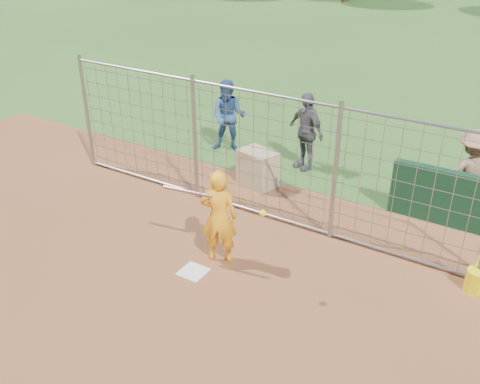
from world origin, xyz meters
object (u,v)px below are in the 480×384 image
Objects in this scene: equipment_bin at (258,168)px; bystander_c at (470,175)px; bucket_with_bats at (477,278)px; bystander_b at (306,131)px; batter at (219,217)px; bystander_a at (229,116)px.

bystander_c is at bearing 29.36° from equipment_bin.
equipment_bin is 4.98m from bucket_with_bats.
batter is at bearing -60.83° from bystander_b.
bystander_c is at bearing 17.44° from bystander_b.
bystander_c is 4.25m from equipment_bin.
bystander_a is 0.99× the size of bystander_b.
bystander_c is 1.85× the size of bucket_with_bats.
bucket_with_bats is at bearing 0.10° from equipment_bin.
bystander_b is 1.85× the size of bucket_with_bats.
bystander_a is 6.93m from bucket_with_bats.
bystander_a reaches higher than equipment_bin.
bystander_b is 1.53m from equipment_bin.
bystander_c is 2.26× the size of equipment_bin.
equipment_bin is (-0.47, -1.36, -0.50)m from bystander_b.
bucket_with_bats reaches higher than equipment_bin.
equipment_bin is (-4.11, -0.96, -0.50)m from bystander_c.
bystander_a is at bearing 157.08° from bucket_with_bats.
bucket_with_bats is at bearing -42.57° from bystander_a.
bystander_c is (3.24, 3.75, 0.05)m from batter.
bystander_b is at bearing -33.85° from bystander_c.
bystander_c reaches higher than equipment_bin.
bystander_c is (3.64, -0.41, -0.00)m from bystander_b.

